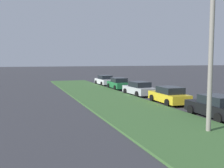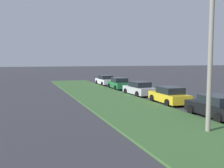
% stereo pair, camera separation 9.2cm
% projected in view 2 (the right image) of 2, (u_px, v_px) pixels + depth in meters
% --- Properties ---
extents(grass_median, '(60.00, 6.00, 0.12)m').
position_uv_depth(grass_median, '(144.00, 115.00, 17.18)').
color(grass_median, '#3D6633').
rests_on(grass_median, ground).
extents(parked_car_black, '(4.35, 2.11, 1.47)m').
position_uv_depth(parked_car_black, '(216.00, 107.00, 16.46)').
color(parked_car_black, black).
rests_on(parked_car_black, ground).
extents(parked_car_yellow, '(4.36, 2.13, 1.47)m').
position_uv_depth(parked_car_yellow, '(169.00, 95.00, 21.84)').
color(parked_car_yellow, gold).
rests_on(parked_car_yellow, ground).
extents(parked_car_silver, '(4.39, 2.20, 1.47)m').
position_uv_depth(parked_car_silver, '(139.00, 89.00, 27.05)').
color(parked_car_silver, '#B2B5BA').
rests_on(parked_car_silver, ground).
extents(parked_car_green, '(4.36, 2.13, 1.47)m').
position_uv_depth(parked_car_green, '(119.00, 84.00, 32.99)').
color(parked_car_green, '#1E6B38').
rests_on(parked_car_green, ground).
extents(parked_car_white, '(4.34, 2.10, 1.47)m').
position_uv_depth(parked_car_white, '(105.00, 80.00, 38.36)').
color(parked_car_white, silver).
rests_on(parked_car_white, ground).
extents(streetlight, '(0.95, 2.83, 7.50)m').
position_uv_depth(streetlight, '(218.00, 46.00, 12.69)').
color(streetlight, gray).
rests_on(streetlight, ground).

